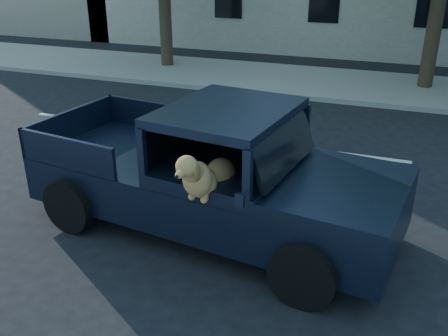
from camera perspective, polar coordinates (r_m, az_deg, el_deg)
name	(u,v)px	position (r m, az deg, el deg)	size (l,w,h in m)	color
ground	(131,196)	(9.32, -10.57, -3.12)	(120.00, 120.00, 0.00)	black
far_sidewalk	(268,78)	(17.33, 5.04, 10.22)	(60.00, 4.00, 0.15)	gray
lane_stripes	(283,146)	(11.51, 6.75, 2.55)	(21.60, 0.14, 0.01)	silver
pickup_truck	(206,188)	(7.89, -2.05, -2.27)	(6.00, 3.31, 2.06)	black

